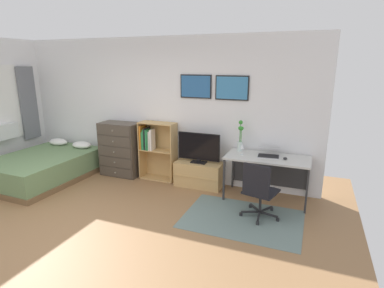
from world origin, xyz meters
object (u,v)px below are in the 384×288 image
Objects in this scene: desk at (268,163)px; computer_mouse at (285,158)px; office_chair at (259,189)px; wine_glass at (242,147)px; bed at (44,167)px; television at (199,148)px; dresser at (121,149)px; laptop at (269,152)px; tv_stand at (199,174)px; bamboo_vase at (240,138)px; bookshelf at (155,147)px.

computer_mouse is at bearing -21.09° from desk.
wine_glass is (-0.42, 0.70, 0.42)m from office_chair.
desk reaches higher than bed.
wine_glass is (0.82, -0.12, 0.14)m from television.
laptop is (2.93, -0.01, 0.26)m from dresser.
tv_stand is at bearing 178.13° from desk.
computer_mouse is 0.71m from wine_glass.
desk is (4.20, 0.76, 0.36)m from bed.
bed is 4.30m from laptop.
computer_mouse is (1.51, -0.15, 0.53)m from tv_stand.
dresser is 1.24× the size of tv_stand.
television reaches higher than bed.
laptop is (1.24, -0.03, 0.57)m from tv_stand.
television is (2.96, 0.78, 0.49)m from bed.
tv_stand is 2.10× the size of laptop.
desk is 0.64m from bamboo_vase.
television reaches higher than laptop.
computer_mouse reaches higher than desk.
office_chair is (2.18, -0.90, -0.19)m from bookshelf.
bamboo_vase reaches higher than desk.
tv_stand is 1.37m from laptop.
office_chair is (4.19, -0.04, 0.21)m from bed.
bookshelf is 10.86× the size of computer_mouse.
television is 0.77m from bamboo_vase.
dresser is 2.46m from bamboo_vase.
office_chair reaches higher than computer_mouse.
desk is 0.19m from laptop.
tv_stand is at bearing 0.51° from dresser.
bed is 4.20m from office_chair.
bookshelf is 1.30× the size of tv_stand.
bed is at bearing -169.73° from desk.
computer_mouse reaches higher than bed.
dresser is 0.95× the size of bookshelf.
bamboo_vase reaches higher than dresser.
dresser reaches higher than bed.
laptop is 0.30m from computer_mouse.
dresser is 3.21m from computer_mouse.
bamboo_vase is (-0.51, 0.10, 0.18)m from laptop.
tv_stand is at bearing 90.00° from television.
tv_stand is at bearing 16.20° from bed.
dresser reaches higher than office_chair.
laptop is at bearing 86.79° from desk.
office_chair is 1.61× the size of bamboo_vase.
office_chair is (1.23, -0.84, 0.23)m from tv_stand.
bed is 2.57× the size of television.
tv_stand is 1.10× the size of television.
television is at bearing -4.78° from bookshelf.
bamboo_vase is at bearing 0.62° from bookshelf.
computer_mouse is at bearing -28.90° from laptop.
laptop is at bearing 11.51° from bed.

